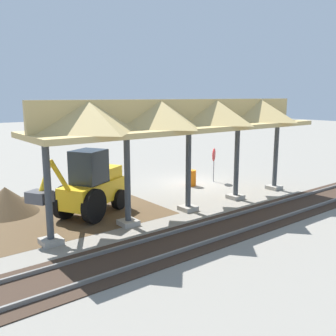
{
  "coord_description": "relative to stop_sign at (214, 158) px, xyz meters",
  "views": [
    {
      "loc": [
        14.43,
        15.89,
        5.03
      ],
      "look_at": [
        3.44,
        1.92,
        1.6
      ],
      "focal_mm": 40.0,
      "sensor_mm": 36.0,
      "label": 1
    }
  ],
  "objects": [
    {
      "name": "ground_plane",
      "position": [
        1.19,
        -0.42,
        -1.42
      ],
      "size": [
        120.0,
        120.0,
        0.0
      ],
      "primitive_type": "plane",
      "color": "gray"
    },
    {
      "name": "rail_tracks",
      "position": [
        1.19,
        6.03,
        -1.39
      ],
      "size": [
        60.0,
        2.58,
        0.15
      ],
      "color": "slate",
      "rests_on": "ground"
    },
    {
      "name": "backhoe",
      "position": [
        8.67,
        1.31,
        -0.15
      ],
      "size": [
        4.99,
        3.46,
        2.82
      ],
      "color": "yellow",
      "rests_on": "ground"
    },
    {
      "name": "dirt_mound",
      "position": [
        11.48,
        -1.22,
        -1.42
      ],
      "size": [
        5.55,
        5.55,
        2.34
      ],
      "primitive_type": "cone",
      "color": "brown",
      "rests_on": "ground"
    },
    {
      "name": "dirt_work_zone",
      "position": [
        10.01,
        0.01,
        -1.42
      ],
      "size": [
        8.93,
        7.0,
        0.01
      ],
      "primitive_type": "cube",
      "color": "brown",
      "rests_on": "ground"
    },
    {
      "name": "traffic_barrel",
      "position": [
        1.76,
        -0.02,
        -0.97
      ],
      "size": [
        0.56,
        0.56,
        0.9
      ],
      "primitive_type": "cylinder",
      "color": "orange",
      "rests_on": "ground"
    },
    {
      "name": "platform_canopy",
      "position": [
        4.98,
        3.39,
        2.73
      ],
      "size": [
        13.75,
        3.2,
        4.9
      ],
      "color": "#9E998E",
      "rests_on": "ground"
    },
    {
      "name": "stop_sign",
      "position": [
        0.0,
        0.0,
        0.0
      ],
      "size": [
        0.66,
        0.44,
        1.99
      ],
      "color": "gray",
      "rests_on": "ground"
    }
  ]
}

